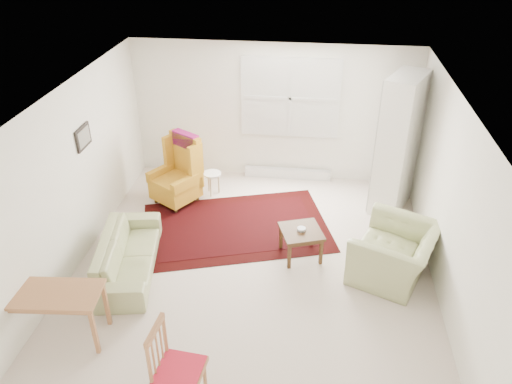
# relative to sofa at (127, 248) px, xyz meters

# --- Properties ---
(room) EXTENTS (5.04, 5.54, 2.51)m
(room) POSITION_rel_sofa_xyz_m (1.75, 0.51, 0.89)
(room) COLOR beige
(room) RESTS_ON ground
(rug) EXTENTS (3.31, 2.63, 0.03)m
(rug) POSITION_rel_sofa_xyz_m (1.33, 1.22, -0.35)
(rug) COLOR black
(rug) RESTS_ON ground
(sofa) EXTENTS (1.02, 1.93, 0.74)m
(sofa) POSITION_rel_sofa_xyz_m (0.00, 0.00, 0.00)
(sofa) COLOR tan
(sofa) RESTS_ON ground
(armchair) EXTENTS (1.37, 1.45, 0.89)m
(armchair) POSITION_rel_sofa_xyz_m (3.67, 0.34, 0.08)
(armchair) COLOR tan
(armchair) RESTS_ON ground
(wingback_chair) EXTENTS (0.97, 0.98, 1.19)m
(wingback_chair) POSITION_rel_sofa_xyz_m (0.19, 1.87, 0.23)
(wingback_chair) COLOR gold
(wingback_chair) RESTS_ON ground
(coffee_table) EXTENTS (0.71, 0.71, 0.46)m
(coffee_table) POSITION_rel_sofa_xyz_m (2.39, 0.61, -0.14)
(coffee_table) COLOR #462B15
(coffee_table) RESTS_ON ground
(stool) EXTENTS (0.41, 0.41, 0.42)m
(stool) POSITION_rel_sofa_xyz_m (0.76, 2.23, -0.16)
(stool) COLOR white
(stool) RESTS_ON ground
(cabinet) EXTENTS (0.82, 1.03, 2.29)m
(cabinet) POSITION_rel_sofa_xyz_m (3.83, 2.20, 0.78)
(cabinet) COLOR white
(cabinet) RESTS_ON ground
(desk) EXTENTS (1.13, 0.64, 0.69)m
(desk) POSITION_rel_sofa_xyz_m (-0.37, -1.31, -0.02)
(desk) COLOR #AC7145
(desk) RESTS_ON ground
(desk_chair) EXTENTS (0.50, 0.50, 1.06)m
(desk_chair) POSITION_rel_sofa_xyz_m (1.30, -2.05, 0.16)
(desk_chair) COLOR #AC7145
(desk_chair) RESTS_ON ground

